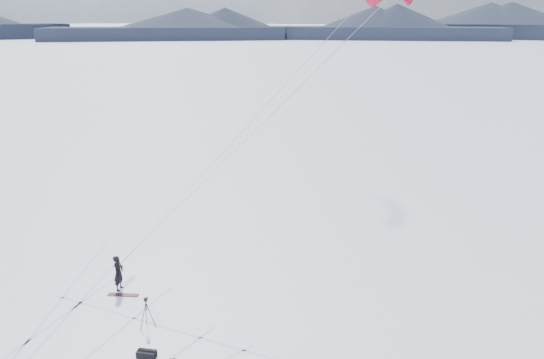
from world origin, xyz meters
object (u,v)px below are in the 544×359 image
(tripod, at_px, (146,308))
(gear_bag_a, at_px, (147,354))
(snowkiter, at_px, (120,289))
(snowboard, at_px, (123,295))

(tripod, distance_m, gear_bag_a, 2.26)
(snowkiter, distance_m, snowboard, 0.65)
(tripod, bearing_deg, gear_bag_a, -68.98)
(snowboard, relative_size, gear_bag_a, 1.89)
(snowboard, distance_m, gear_bag_a, 5.23)
(snowboard, bearing_deg, snowkiter, 123.16)
(snowkiter, bearing_deg, gear_bag_a, -144.40)
(gear_bag_a, bearing_deg, snowboard, 125.18)
(tripod, relative_size, gear_bag_a, 1.76)
(snowkiter, xyz_separation_m, snowboard, (0.47, -0.44, 0.02))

